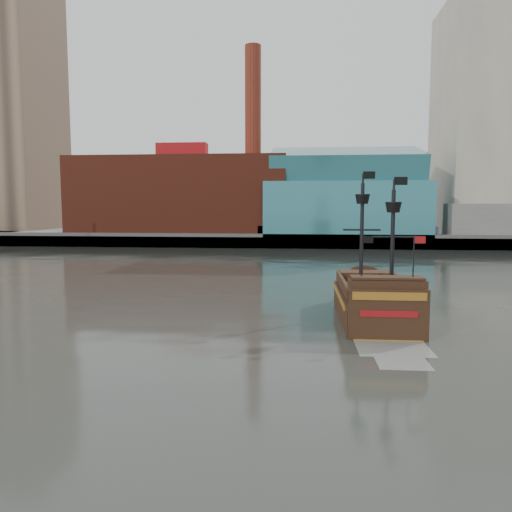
# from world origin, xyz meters

# --- Properties ---
(ground) EXTENTS (400.00, 400.00, 0.00)m
(ground) POSITION_xyz_m (0.00, 0.00, 0.00)
(ground) COLOR #2A2E28
(ground) RESTS_ON ground
(promenade_far) EXTENTS (220.00, 60.00, 2.00)m
(promenade_far) POSITION_xyz_m (0.00, 92.00, 1.00)
(promenade_far) COLOR slate
(promenade_far) RESTS_ON ground
(seawall) EXTENTS (220.00, 1.00, 2.60)m
(seawall) POSITION_xyz_m (0.00, 62.50, 1.30)
(seawall) COLOR #4C4C49
(seawall) RESTS_ON ground
(skyline) EXTENTS (149.00, 45.00, 62.00)m
(skyline) POSITION_xyz_m (5.21, 84.56, 24.55)
(skyline) COLOR #80654D
(skyline) RESTS_ON promenade_far
(pirate_ship) EXTENTS (4.73, 14.42, 10.76)m
(pirate_ship) POSITION_xyz_m (7.30, 6.95, 0.97)
(pirate_ship) COLOR black
(pirate_ship) RESTS_ON ground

